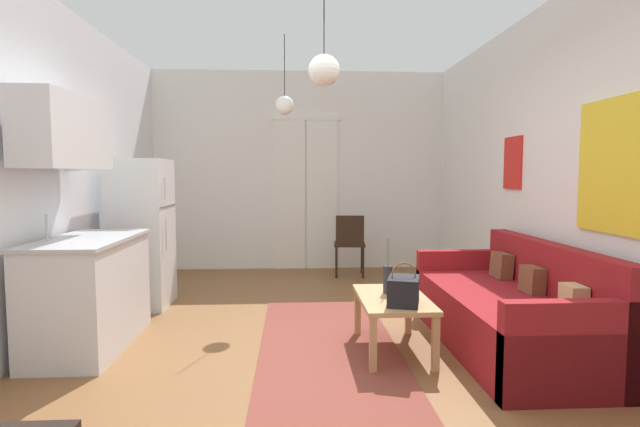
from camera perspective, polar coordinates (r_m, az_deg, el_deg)
ground_plane at (r=3.77m, az=-1.53°, el=-17.98°), size 4.83×7.97×0.10m
wall_back at (r=7.21m, az=-2.38°, el=4.92°), size 4.43×0.13×2.90m
wall_right at (r=4.15m, az=29.96°, el=4.69°), size 0.12×7.57×2.90m
area_rug at (r=4.05m, az=1.00°, el=-15.50°), size 1.10×2.82×0.01m
couch at (r=4.28m, az=21.77°, el=-10.86°), size 0.90×2.04×0.85m
coffee_table at (r=3.92m, az=8.56°, el=-10.50°), size 0.53×0.90×0.44m
bamboo_vase at (r=3.99m, az=7.95°, el=-7.66°), size 0.07×0.07×0.44m
handbag at (r=3.68m, az=9.78°, el=-8.88°), size 0.29×0.34×0.32m
refrigerator at (r=5.47m, az=-20.19°, el=-2.17°), size 0.58×0.66×1.56m
kitchen_counter at (r=4.35m, az=-26.01°, el=-4.48°), size 0.63×1.26×2.01m
accent_chair at (r=6.64m, az=3.50°, el=-3.30°), size 0.46×0.44×0.85m
pendant_lamp_near at (r=3.72m, az=0.47°, el=16.48°), size 0.23×0.23×0.85m
pendant_lamp_far at (r=5.39m, az=-4.17°, el=12.57°), size 0.21×0.21×0.86m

